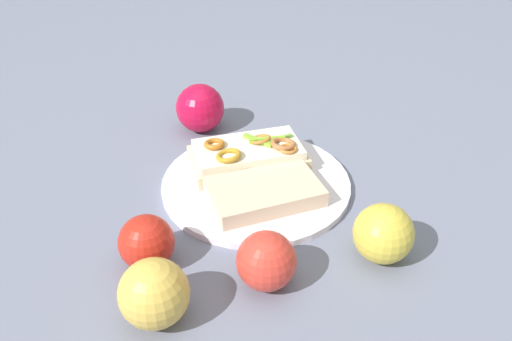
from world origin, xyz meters
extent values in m
plane|color=slate|center=(0.00, 0.00, 0.00)|extent=(2.00, 2.00, 0.00)
cylinder|color=white|center=(0.00, 0.00, 0.01)|extent=(0.28, 0.28, 0.01)
cube|color=beige|center=(0.04, 0.01, 0.02)|extent=(0.11, 0.18, 0.02)
cube|color=#EFE6CB|center=(0.04, 0.01, 0.04)|extent=(0.10, 0.17, 0.01)
torus|color=#B06838|center=(0.04, -0.05, 0.05)|extent=(0.05, 0.05, 0.01)
torus|color=#BB6920|center=(0.05, 0.06, 0.05)|extent=(0.04, 0.04, 0.01)
torus|color=#B88321|center=(0.02, 0.04, 0.05)|extent=(0.05, 0.05, 0.02)
torus|color=#C07430|center=(0.02, -0.05, 0.05)|extent=(0.04, 0.04, 0.01)
torus|color=#BD6E2D|center=(0.06, -0.02, 0.05)|extent=(0.04, 0.04, 0.02)
cube|color=#87B132|center=(0.05, -0.01, 0.05)|extent=(0.04, 0.04, 0.01)
cube|color=#6EA33E|center=(0.05, -0.04, 0.05)|extent=(0.02, 0.05, 0.01)
cube|color=#86B92F|center=(0.05, -0.03, 0.05)|extent=(0.01, 0.06, 0.01)
cube|color=beige|center=(-0.04, -0.01, 0.02)|extent=(0.12, 0.17, 0.02)
sphere|color=gold|center=(-0.23, 0.15, 0.04)|extent=(0.11, 0.11, 0.08)
sphere|color=#BF0E34|center=(0.18, 0.07, 0.04)|extent=(0.12, 0.12, 0.08)
sphere|color=gold|center=(-0.17, -0.13, 0.04)|extent=(0.11, 0.11, 0.08)
sphere|color=red|center=(-0.14, 0.16, 0.03)|extent=(0.08, 0.08, 0.07)
sphere|color=red|center=(-0.20, 0.02, 0.04)|extent=(0.10, 0.10, 0.07)
camera|label=1|loc=(-0.67, 0.11, 0.50)|focal=39.69mm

